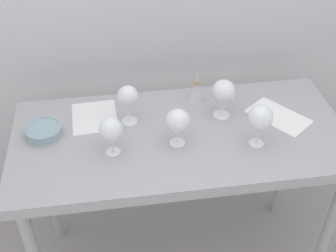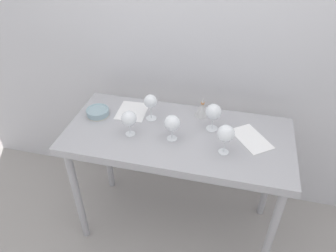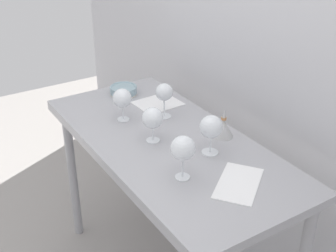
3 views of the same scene
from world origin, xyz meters
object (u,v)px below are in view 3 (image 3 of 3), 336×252
Objects in this scene: tasting_sheet_upper at (158,103)px; tasting_bowl at (123,90)px; wine_glass_near_center at (153,119)px; tasting_sheet_lower at (239,183)px; wine_glass_far_right at (211,128)px; wine_glass_near_right at (183,149)px; wine_glass_near_left at (122,99)px; wine_glass_far_left at (164,93)px; decanter_funnel at (223,128)px.

tasting_bowl is at bearing -157.64° from tasting_sheet_upper.
wine_glass_near_center is 0.49m from tasting_sheet_lower.
wine_glass_far_right is 0.68× the size of tasting_sheet_lower.
wine_glass_near_right is at bearing -11.83° from tasting_bowl.
wine_glass_near_left reaches higher than tasting_sheet_lower.
wine_glass_near_left is (-0.57, 0.03, -0.02)m from wine_glass_near_right.
tasting_bowl reaches higher than tasting_sheet_upper.
wine_glass_near_right is 0.32m from wine_glass_near_center.
wine_glass_near_right is at bearing -24.28° from wine_glass_far_left.
wine_glass_far_right reaches higher than wine_glass_near_left.
wine_glass_near_right is 1.12× the size of wine_glass_near_center.
wine_glass_far_left is 0.68× the size of tasting_sheet_lower.
wine_glass_near_center is 0.25m from wine_glass_far_left.
wine_glass_near_center is 0.63× the size of tasting_sheet_lower.
wine_glass_far_left is at bearing 136.14° from wine_glass_near_center.
wine_glass_far_right is 1.17× the size of tasting_bowl.
tasting_sheet_lower is (0.47, 0.11, -0.11)m from wine_glass_near_center.
tasting_sheet_upper is (-0.64, 0.27, -0.13)m from wine_glass_near_right.
tasting_bowl is at bearing -177.84° from wine_glass_far_right.
wine_glass_near_right is at bearing -9.07° from wine_glass_near_center.
wine_glass_near_center reaches higher than tasting_sheet_upper.
decanter_funnel reaches higher than tasting_sheet_lower.
wine_glass_near_left is at bearing -27.71° from tasting_bowl.
wine_glass_near_center is 0.41m from tasting_sheet_upper.
tasting_sheet_upper is at bearing 134.87° from tasting_sheet_lower.
wine_glass_near_left is at bearing -176.29° from wine_glass_near_center.
wine_glass_near_left is 0.27m from tasting_sheet_upper.
wine_glass_near_center is at bearing -37.06° from tasting_sheet_upper.
wine_glass_far_left reaches higher than tasting_sheet_lower.
wine_glass_far_right is 1.08× the size of wine_glass_near_left.
tasting_sheet_upper is at bearing 160.95° from wine_glass_far_left.
wine_glass_far_right is 0.78× the size of tasting_sheet_upper.
tasting_sheet_upper is at bearing -171.43° from decanter_funnel.
wine_glass_near_left is 0.21m from wine_glass_far_left.
decanter_funnel is (0.67, 0.17, 0.02)m from tasting_bowl.
wine_glass_near_right is 0.23m from wine_glass_far_right.
tasting_bowl is 1.11× the size of decanter_funnel.
wine_glass_near_left reaches higher than decanter_funnel.
wine_glass_near_center is (-0.31, 0.05, -0.02)m from wine_glass_near_right.
tasting_bowl is (-0.76, -0.03, -0.10)m from wine_glass_far_right.
tasting_bowl is (-0.28, 0.14, -0.09)m from wine_glass_near_left.
tasting_sheet_lower is 1.92× the size of decanter_funnel.
wine_glass_near_left is 1.21× the size of decanter_funnel.
wine_glass_far_left is (0.08, 0.19, 0.01)m from wine_glass_near_left.
tasting_bowl is at bearing -166.06° from decanter_funnel.
wine_glass_far_left reaches higher than tasting_sheet_upper.
wine_glass_near_center is at bearing 3.71° from wine_glass_near_left.
wine_glass_near_center is 1.21× the size of decanter_funnel.
wine_glass_near_center is 0.26m from wine_glass_near_left.
wine_glass_far_left is at bearing 137.51° from tasting_sheet_lower.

